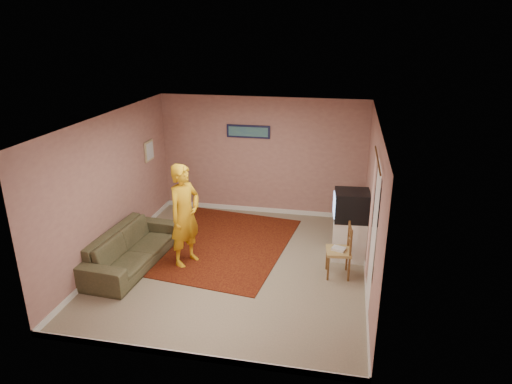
% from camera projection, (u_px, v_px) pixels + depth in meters
% --- Properties ---
extents(ground, '(5.00, 5.00, 0.00)m').
position_uv_depth(ground, '(236.00, 264.00, 8.10)').
color(ground, gray).
rests_on(ground, ground).
extents(wall_back, '(4.50, 0.02, 2.60)m').
position_uv_depth(wall_back, '(262.00, 157.00, 9.95)').
color(wall_back, tan).
rests_on(wall_back, ground).
extents(wall_front, '(4.50, 0.02, 2.60)m').
position_uv_depth(wall_front, '(184.00, 270.00, 5.35)').
color(wall_front, tan).
rests_on(wall_front, ground).
extents(wall_left, '(0.02, 5.00, 2.60)m').
position_uv_depth(wall_left, '(111.00, 187.00, 8.07)').
color(wall_left, tan).
rests_on(wall_left, ground).
extents(wall_right, '(0.02, 5.00, 2.60)m').
position_uv_depth(wall_right, '(372.00, 206.00, 7.24)').
color(wall_right, tan).
rests_on(wall_right, ground).
extents(ceiling, '(4.50, 5.00, 0.02)m').
position_uv_depth(ceiling, '(233.00, 119.00, 7.20)').
color(ceiling, silver).
rests_on(ceiling, wall_back).
extents(baseboard_back, '(4.50, 0.02, 0.10)m').
position_uv_depth(baseboard_back, '(262.00, 210.00, 10.37)').
color(baseboard_back, white).
rests_on(baseboard_back, ground).
extents(baseboard_front, '(4.50, 0.02, 0.10)m').
position_uv_depth(baseboard_front, '(189.00, 356.00, 5.79)').
color(baseboard_front, white).
rests_on(baseboard_front, ground).
extents(baseboard_left, '(0.02, 5.00, 0.10)m').
position_uv_depth(baseboard_left, '(119.00, 250.00, 8.50)').
color(baseboard_left, white).
rests_on(baseboard_left, ground).
extents(baseboard_right, '(0.02, 5.00, 0.10)m').
position_uv_depth(baseboard_right, '(365.00, 275.00, 7.67)').
color(baseboard_right, white).
rests_on(baseboard_right, ground).
extents(window, '(0.01, 1.10, 1.50)m').
position_uv_depth(window, '(375.00, 220.00, 6.36)').
color(window, black).
rests_on(window, wall_right).
extents(curtain_sheer, '(0.01, 0.75, 2.10)m').
position_uv_depth(curtain_sheer, '(373.00, 237.00, 6.29)').
color(curtain_sheer, white).
rests_on(curtain_sheer, wall_right).
extents(curtain_floral, '(0.01, 0.35, 2.10)m').
position_uv_depth(curtain_floral, '(370.00, 217.00, 6.94)').
color(curtain_floral, white).
rests_on(curtain_floral, wall_right).
extents(curtain_rod, '(0.02, 1.40, 0.02)m').
position_uv_depth(curtain_rod, '(378.00, 159.00, 6.06)').
color(curtain_rod, brown).
rests_on(curtain_rod, wall_right).
extents(picture_back, '(0.95, 0.04, 0.28)m').
position_uv_depth(picture_back, '(248.00, 132.00, 9.79)').
color(picture_back, '#141537').
rests_on(picture_back, wall_back).
extents(picture_left, '(0.04, 0.38, 0.42)m').
position_uv_depth(picture_left, '(149.00, 151.00, 9.45)').
color(picture_left, tan).
rests_on(picture_left, wall_left).
extents(area_rug, '(2.87, 3.41, 0.02)m').
position_uv_depth(area_rug, '(219.00, 244.00, 8.85)').
color(area_rug, black).
rests_on(area_rug, ground).
extents(tv_cabinet, '(0.59, 0.54, 0.75)m').
position_uv_depth(tv_cabinet, '(349.00, 238.00, 8.24)').
color(tv_cabinet, white).
rests_on(tv_cabinet, ground).
extents(crt_tv, '(0.65, 0.59, 0.52)m').
position_uv_depth(crt_tv, '(351.00, 206.00, 8.02)').
color(crt_tv, black).
rests_on(crt_tv, tv_cabinet).
extents(chair_a, '(0.46, 0.44, 0.49)m').
position_uv_depth(chair_a, '(352.00, 210.00, 9.06)').
color(chair_a, tan).
rests_on(chair_a, ground).
extents(dvd_player, '(0.37, 0.27, 0.06)m').
position_uv_depth(dvd_player, '(352.00, 212.00, 9.08)').
color(dvd_player, silver).
rests_on(dvd_player, chair_a).
extents(blue_throw, '(0.39, 0.05, 0.41)m').
position_uv_depth(blue_throw, '(353.00, 198.00, 9.18)').
color(blue_throw, '#93C8F2').
rests_on(blue_throw, chair_a).
extents(chair_b, '(0.44, 0.46, 0.50)m').
position_uv_depth(chair_b, '(339.00, 245.00, 7.57)').
color(chair_b, tan).
rests_on(chair_b, ground).
extents(game_console, '(0.25, 0.21, 0.04)m').
position_uv_depth(game_console, '(339.00, 249.00, 7.59)').
color(game_console, silver).
rests_on(game_console, chair_b).
extents(sofa, '(1.00, 2.23, 0.63)m').
position_uv_depth(sofa, '(131.00, 248.00, 8.00)').
color(sofa, brown).
rests_on(sofa, ground).
extents(person, '(0.67, 0.79, 1.83)m').
position_uv_depth(person, '(185.00, 215.00, 7.86)').
color(person, gold).
rests_on(person, ground).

